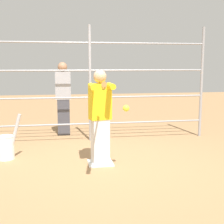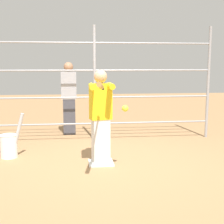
{
  "view_description": "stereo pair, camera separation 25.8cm",
  "coord_description": "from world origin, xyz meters",
  "views": [
    {
      "loc": [
        0.64,
        4.88,
        1.61
      ],
      "look_at": [
        -0.16,
        0.19,
        0.88
      ],
      "focal_mm": 50.0,
      "sensor_mm": 36.0,
      "label": 1
    },
    {
      "loc": [
        0.38,
        4.92,
        1.61
      ],
      "look_at": [
        -0.16,
        0.19,
        0.88
      ],
      "focal_mm": 50.0,
      "sensor_mm": 36.0,
      "label": 2
    }
  ],
  "objects": [
    {
      "name": "ground_plane",
      "position": [
        0.0,
        0.0,
        0.0
      ],
      "size": [
        24.0,
        24.0,
        0.0
      ],
      "primitive_type": "plane",
      "color": "#9E754C"
    },
    {
      "name": "home_plate",
      "position": [
        0.0,
        0.0,
        0.01
      ],
      "size": [
        0.4,
        0.4,
        0.02
      ],
      "color": "white",
      "rests_on": "ground"
    },
    {
      "name": "batter",
      "position": [
        0.0,
        0.02,
        0.82
      ],
      "size": [
        0.38,
        0.57,
        1.52
      ],
      "color": "silver",
      "rests_on": "ground"
    },
    {
      "name": "bystander_behind_fence",
      "position": [
        0.55,
        -2.24,
        0.86
      ],
      "size": [
        0.34,
        0.21,
        1.66
      ],
      "color": "#3F3F47",
      "rests_on": "ground"
    },
    {
      "name": "baseball_bat_swinging",
      "position": [
        0.07,
        0.95,
        1.33
      ],
      "size": [
        0.17,
        0.91,
        0.17
      ],
      "color": "black"
    },
    {
      "name": "softball_in_flight",
      "position": [
        -0.32,
        0.48,
        0.97
      ],
      "size": [
        0.1,
        0.1,
        0.1
      ],
      "color": "yellow"
    },
    {
      "name": "fence_backstop",
      "position": [
        0.0,
        -1.6,
        1.2
      ],
      "size": [
        5.01,
        0.06,
        2.4
      ],
      "color": "#939399",
      "rests_on": "ground"
    },
    {
      "name": "bat_bucket",
      "position": [
        1.57,
        -0.52,
        0.23
      ],
      "size": [
        0.77,
        0.56,
        0.79
      ],
      "color": "white",
      "rests_on": "ground"
    }
  ]
}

